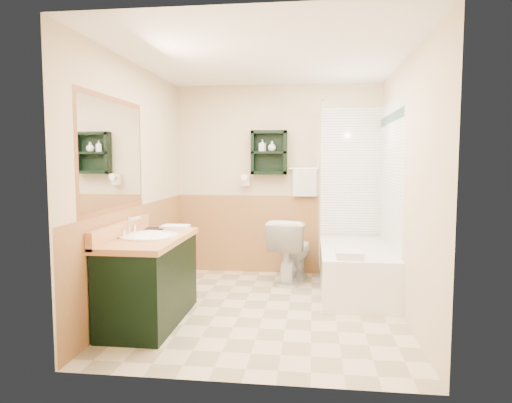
# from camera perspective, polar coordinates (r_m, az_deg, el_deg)

# --- Properties ---
(floor) EXTENTS (3.00, 3.00, 0.00)m
(floor) POSITION_cam_1_polar(r_m,az_deg,el_deg) (4.59, 1.16, -13.29)
(floor) COLOR beige
(floor) RESTS_ON ground
(back_wall) EXTENTS (2.60, 0.04, 2.40)m
(back_wall) POSITION_cam_1_polar(r_m,az_deg,el_deg) (5.87, 2.71, 2.70)
(back_wall) COLOR beige
(back_wall) RESTS_ON ground
(left_wall) EXTENTS (0.04, 3.00, 2.40)m
(left_wall) POSITION_cam_1_polar(r_m,az_deg,el_deg) (4.68, -15.12, 1.90)
(left_wall) COLOR beige
(left_wall) RESTS_ON ground
(right_wall) EXTENTS (0.04, 3.00, 2.40)m
(right_wall) POSITION_cam_1_polar(r_m,az_deg,el_deg) (4.42, 18.47, 1.63)
(right_wall) COLOR beige
(right_wall) RESTS_ON ground
(ceiling) EXTENTS (2.60, 3.00, 0.04)m
(ceiling) POSITION_cam_1_polar(r_m,az_deg,el_deg) (4.46, 1.22, 17.71)
(ceiling) COLOR white
(ceiling) RESTS_ON back_wall
(wainscot_left) EXTENTS (2.98, 2.98, 1.00)m
(wainscot_left) POSITION_cam_1_polar(r_m,az_deg,el_deg) (4.76, -14.52, -6.54)
(wainscot_left) COLOR tan
(wainscot_left) RESTS_ON left_wall
(wainscot_back) EXTENTS (2.58, 2.58, 1.00)m
(wainscot_back) POSITION_cam_1_polar(r_m,az_deg,el_deg) (5.91, 2.66, -4.11)
(wainscot_back) COLOR tan
(wainscot_back) RESTS_ON back_wall
(mirror_frame) EXTENTS (1.30, 1.30, 1.00)m
(mirror_frame) POSITION_cam_1_polar(r_m,az_deg,el_deg) (4.15, -17.45, 5.59)
(mirror_frame) COLOR brown
(mirror_frame) RESTS_ON left_wall
(mirror_glass) EXTENTS (1.20, 1.20, 0.90)m
(mirror_glass) POSITION_cam_1_polar(r_m,az_deg,el_deg) (4.15, -17.39, 5.59)
(mirror_glass) COLOR white
(mirror_glass) RESTS_ON left_wall
(tile_right) EXTENTS (1.50, 1.50, 2.10)m
(tile_right) POSITION_cam_1_polar(r_m,az_deg,el_deg) (5.16, 16.35, 0.49)
(tile_right) COLOR white
(tile_right) RESTS_ON right_wall
(tile_back) EXTENTS (0.95, 0.95, 2.10)m
(tile_back) POSITION_cam_1_polar(r_m,az_deg,el_deg) (5.84, 12.74, 1.10)
(tile_back) COLOR white
(tile_back) RESTS_ON back_wall
(tile_accent) EXTENTS (1.50, 1.50, 0.10)m
(tile_accent) POSITION_cam_1_polar(r_m,az_deg,el_deg) (5.16, 16.48, 9.94)
(tile_accent) COLOR #13422E
(tile_accent) RESTS_ON right_wall
(wall_shelf) EXTENTS (0.45, 0.15, 0.55)m
(wall_shelf) POSITION_cam_1_polar(r_m,az_deg,el_deg) (5.76, 1.64, 6.14)
(wall_shelf) COLOR black
(wall_shelf) RESTS_ON back_wall
(hair_dryer) EXTENTS (0.10, 0.24, 0.18)m
(hair_dryer) POSITION_cam_1_polar(r_m,az_deg,el_deg) (5.82, -1.29, 2.69)
(hair_dryer) COLOR white
(hair_dryer) RESTS_ON back_wall
(towel_bar) EXTENTS (0.40, 0.06, 0.40)m
(towel_bar) POSITION_cam_1_polar(r_m,az_deg,el_deg) (5.78, 6.14, 4.13)
(towel_bar) COLOR silver
(towel_bar) RESTS_ON back_wall
(curtain_rod) EXTENTS (0.03, 1.60, 0.03)m
(curtain_rod) POSITION_cam_1_polar(r_m,az_deg,el_deg) (5.11, 8.13, 11.28)
(curtain_rod) COLOR silver
(curtain_rod) RESTS_ON back_wall
(shower_curtain) EXTENTS (1.05, 1.05, 1.70)m
(shower_curtain) POSITION_cam_1_polar(r_m,az_deg,el_deg) (5.26, 7.98, 1.83)
(shower_curtain) COLOR beige
(shower_curtain) RESTS_ON curtain_rod
(vanity) EXTENTS (0.59, 1.22, 0.77)m
(vanity) POSITION_cam_1_polar(r_m,az_deg,el_deg) (4.26, -13.13, -9.45)
(vanity) COLOR black
(vanity) RESTS_ON ground
(bathtub) EXTENTS (0.75, 1.50, 0.50)m
(bathtub) POSITION_cam_1_polar(r_m,az_deg,el_deg) (5.18, 12.32, -8.36)
(bathtub) COLOR white
(bathtub) RESTS_ON ground
(toilet) EXTENTS (0.58, 0.84, 0.75)m
(toilet) POSITION_cam_1_polar(r_m,az_deg,el_deg) (5.50, 4.49, -6.13)
(toilet) COLOR white
(toilet) RESTS_ON ground
(counter_towel) EXTENTS (0.26, 0.20, 0.04)m
(counter_towel) POSITION_cam_1_polar(r_m,az_deg,el_deg) (4.57, -10.08, -3.19)
(counter_towel) COLOR silver
(counter_towel) RESTS_ON vanity
(vanity_book) EXTENTS (0.18, 0.04, 0.24)m
(vanity_book) POSITION_cam_1_polar(r_m,az_deg,el_deg) (4.53, -13.78, -2.08)
(vanity_book) COLOR black
(vanity_book) RESTS_ON vanity
(tub_towel) EXTENTS (0.26, 0.22, 0.07)m
(tub_towel) POSITION_cam_1_polar(r_m,az_deg,el_deg) (4.54, 11.62, -6.57)
(tub_towel) COLOR silver
(tub_towel) RESTS_ON bathtub
(soap_bottle_a) EXTENTS (0.12, 0.16, 0.07)m
(soap_bottle_a) POSITION_cam_1_polar(r_m,az_deg,el_deg) (5.76, 0.81, 6.64)
(soap_bottle_a) COLOR white
(soap_bottle_a) RESTS_ON wall_shelf
(soap_bottle_b) EXTENTS (0.12, 0.14, 0.10)m
(soap_bottle_b) POSITION_cam_1_polar(r_m,az_deg,el_deg) (5.75, 2.01, 6.79)
(soap_bottle_b) COLOR white
(soap_bottle_b) RESTS_ON wall_shelf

